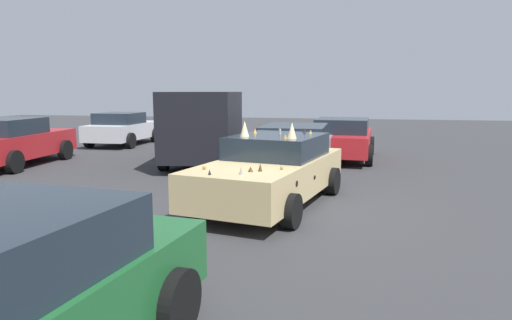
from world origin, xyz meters
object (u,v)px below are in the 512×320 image
parked_van_row_back_far (206,123)px  parked_sedan_far_right (342,138)px  parked_sedan_far_left (12,142)px  parked_sedan_behind_right (295,150)px  art_car_decorated (272,170)px  parked_sedan_behind_left (123,129)px

parked_van_row_back_far → parked_sedan_far_right: size_ratio=1.27×
parked_van_row_back_far → parked_sedan_far_left: 5.93m
parked_van_row_back_far → parked_sedan_far_right: bearing=101.2°
parked_van_row_back_far → parked_sedan_behind_right: parked_van_row_back_far is taller
parked_van_row_back_far → art_car_decorated: bearing=21.8°
parked_sedan_far_left → parked_sedan_far_right: parked_sedan_far_left is taller
art_car_decorated → parked_sedan_behind_right: art_car_decorated is taller
art_car_decorated → parked_sedan_behind_right: bearing=-169.7°
parked_sedan_behind_left → parked_sedan_far_left: (-5.77, 0.60, 0.05)m
parked_sedan_behind_right → parked_sedan_far_right: size_ratio=1.02×
parked_van_row_back_far → parked_sedan_far_left: parked_van_row_back_far is taller
art_car_decorated → parked_sedan_behind_right: 3.19m
parked_van_row_back_far → parked_sedan_far_right: parked_van_row_back_far is taller
parked_sedan_far_left → parked_sedan_far_right: 10.48m
parked_sedan_behind_right → parked_sedan_far_right: (3.38, -1.18, -0.00)m
parked_sedan_far_right → parked_sedan_behind_right: bearing=164.0°
art_car_decorated → parked_sedan_behind_right: size_ratio=1.07×
parked_sedan_behind_left → parked_van_row_back_far: bearing=-128.6°
parked_van_row_back_far → parked_sedan_far_left: bearing=-81.1°
art_car_decorated → parked_sedan_behind_left: art_car_decorated is taller
parked_sedan_far_right → parked_van_row_back_far: bearing=114.1°
parked_sedan_far_left → parked_sedan_far_right: bearing=-75.4°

